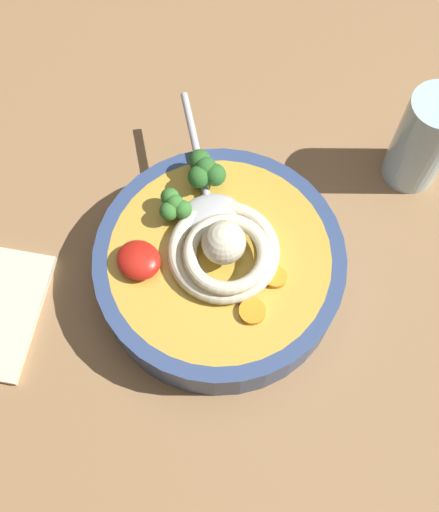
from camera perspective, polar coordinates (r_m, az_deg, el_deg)
The scene contains 10 objects.
table_slab at distance 67.84cm, azimuth 2.10°, elevation -1.83°, with size 132.37×132.37×3.24cm, color #936D47.
soup_bowl at distance 63.21cm, azimuth 0.00°, elevation -1.02°, with size 25.14×25.14×5.76cm.
noodle_pile at distance 59.26cm, azimuth 0.46°, elevation 0.57°, with size 12.10×11.87×4.86cm.
soup_spoon at distance 62.47cm, azimuth -1.07°, elevation 5.06°, with size 14.99×14.11×1.60cm.
chili_sauce_dollop at distance 59.90cm, azimuth -7.48°, elevation -0.37°, with size 4.46×4.02×2.01cm, color red.
broccoli_floret_center at distance 62.66cm, azimuth -1.37°, elevation 7.92°, with size 4.48×3.86×3.55cm.
broccoli_floret_rear at distance 61.22cm, azimuth -4.22°, elevation 4.67°, with size 3.71×3.19×2.93cm.
carrot_slice_left at distance 58.32cm, azimuth 3.05°, elevation -5.13°, with size 2.55×2.55×0.63cm, color orange.
carrot_slice_right at distance 59.67cm, azimuth 5.19°, elevation -1.97°, with size 2.18×2.18×0.66cm, color orange.
drinking_glass at distance 70.25cm, azimuth 18.32°, elevation 10.10°, with size 6.12×6.12×12.33cm, color silver.
Camera 1 is at (12.96, -22.02, 64.47)cm, focal length 43.34 mm.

